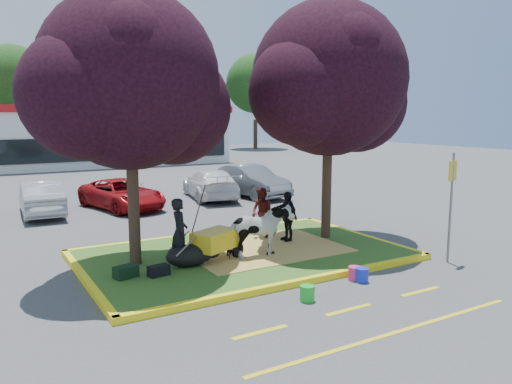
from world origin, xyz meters
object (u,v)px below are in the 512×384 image
sign_post (451,195)px  car_silver (41,198)px  bucket_pink (355,273)px  bucket_blue (362,275)px  calf (190,255)px  bucket_green (307,293)px  cow (259,231)px  handler (180,232)px  wheelbarrow (216,240)px

sign_post → car_silver: 14.43m
bucket_pink → bucket_blue: size_ratio=0.99×
calf → bucket_green: bearing=-74.2°
bucket_green → bucket_pink: bucket_green is taller
cow → sign_post: size_ratio=0.59×
cow → calf: (-1.75, 0.29, -0.44)m
cow → sign_post: bearing=-113.4°
car_silver → calf: bearing=105.5°
handler → bucket_green: 3.61m
bucket_green → bucket_pink: bearing=16.5°
cow → car_silver: (-3.87, 9.54, -0.19)m
bucket_pink → car_silver: bearing=113.6°
bucket_pink → sign_post: bearing=-2.7°
cow → bucket_green: bearing=175.9°
bucket_green → bucket_pink: size_ratio=1.02×
car_silver → sign_post: bearing=127.0°
handler → bucket_pink: size_ratio=5.15×
cow → handler: size_ratio=1.02×
sign_post → bucket_green: sign_post is taller
cow → wheelbarrow: size_ratio=0.82×
cow → handler: bearing=80.7°
sign_post → bucket_blue: sign_post is taller
wheelbarrow → sign_post: sign_post is taller
bucket_blue → calf: bearing=139.0°
wheelbarrow → sign_post: (5.31, -2.66, 1.08)m
cow → bucket_pink: size_ratio=5.23×
handler → sign_post: size_ratio=0.58×
cow → bucket_blue: bearing=-145.7°
calf → bucket_pink: (3.01, -2.49, -0.25)m
car_silver → handler: bearing=104.7°
bucket_blue → bucket_green: bearing=-169.5°
calf → wheelbarrow: bearing=-5.2°
wheelbarrow → bucket_pink: bearing=-72.3°
calf → bucket_green: 3.27m
wheelbarrow → car_silver: car_silver is taller
cow → car_silver: 10.29m
calf → bucket_blue: 4.07m
bucket_pink → car_silver: 12.81m
bucket_blue → car_silver: size_ratio=0.08×
bucket_green → bucket_blue: (1.77, 0.33, -0.00)m
bucket_green → bucket_blue: 1.80m
calf → handler: bearing=121.5°
bucket_pink → bucket_blue: bearing=-73.0°
calf → car_silver: size_ratio=0.30×
sign_post → car_silver: bearing=110.8°
wheelbarrow → bucket_pink: (2.30, -2.51, -0.53)m
handler → bucket_pink: (3.18, -2.69, -0.81)m
handler → sign_post: (6.18, -2.84, 0.80)m
bucket_pink → bucket_green: bearing=-163.5°
wheelbarrow → bucket_pink: wheelbarrow is taller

